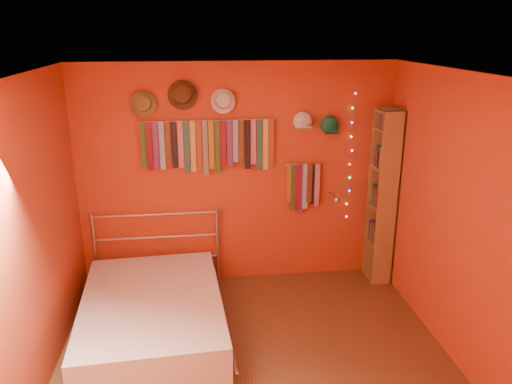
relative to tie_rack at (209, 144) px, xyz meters
name	(u,v)px	position (x,y,z in m)	size (l,w,h in m)	color
ground	(258,372)	(0.31, -1.69, -1.64)	(3.50, 3.50, 0.00)	brown
back_wall	(238,176)	(0.31, 0.06, -0.39)	(3.50, 0.02, 2.50)	#A8391B
right_wall	(467,228)	(2.06, -1.69, -0.39)	(0.02, 3.50, 2.50)	#A8391B
left_wall	(25,251)	(-1.44, -1.69, -0.39)	(0.02, 3.50, 2.50)	#A8391B
ceiling	(258,76)	(0.31, -1.69, 0.86)	(3.50, 3.50, 0.02)	white
tie_rack	(209,144)	(0.00, 0.00, 0.00)	(1.45, 0.03, 0.60)	#ACABB0
small_tie_rack	(303,185)	(1.05, 0.00, -0.50)	(0.40, 0.03, 0.58)	#ACABB0
fedora_olive	(143,104)	(-0.66, -0.03, 0.45)	(0.27, 0.15, 0.26)	olive
fedora_brown	(183,95)	(-0.25, -0.03, 0.53)	(0.31, 0.17, 0.31)	#452F18
fedora_white	(223,101)	(0.16, -0.03, 0.46)	(0.26, 0.14, 0.26)	silver
cap_white	(303,121)	(1.02, 0.01, 0.22)	(0.19, 0.24, 0.19)	white
cap_green	(330,125)	(1.32, 0.01, 0.17)	(0.19, 0.24, 0.19)	#197251
fairy_lights	(350,157)	(1.59, 0.02, -0.21)	(0.05, 0.02, 1.45)	#FF3333
reading_lamp	(336,199)	(1.38, -0.19, -0.62)	(0.08, 0.33, 0.10)	#ACABB0
bookshelf	(386,196)	(1.97, -0.16, -0.62)	(0.25, 0.34, 2.00)	olive
bed	(153,314)	(-0.62, -1.00, -1.43)	(1.49, 1.95, 0.92)	#ACABB0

